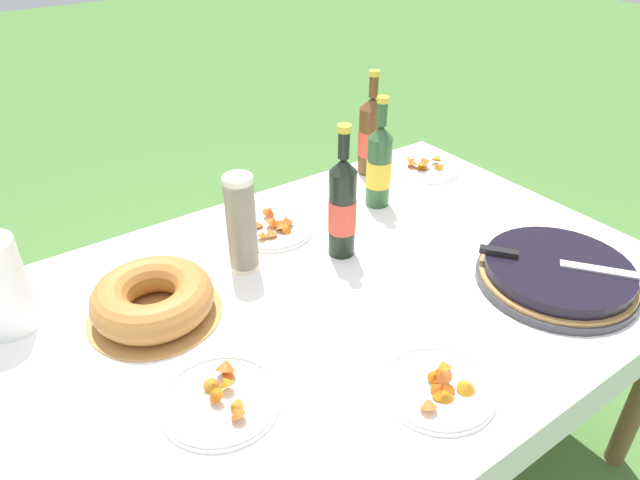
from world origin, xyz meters
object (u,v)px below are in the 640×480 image
(cider_bottle_amber, at_px, (371,136))
(snack_plate_left, at_px, (428,167))
(juice_bottle_red, at_px, (342,207))
(cup_stack, at_px, (241,224))
(cider_bottle_green, at_px, (379,166))
(snack_plate_near, at_px, (439,386))
(snack_plate_far, at_px, (273,227))
(serving_knife, at_px, (547,260))
(snack_plate_right, at_px, (221,398))
(berry_tart, at_px, (557,274))
(bundt_cake, at_px, (153,299))

(cider_bottle_amber, distance_m, snack_plate_left, 0.22)
(cider_bottle_amber, height_order, juice_bottle_red, juice_bottle_red)
(cup_stack, xyz_separation_m, cider_bottle_green, (0.48, 0.06, -0.00))
(snack_plate_near, bearing_deg, snack_plate_far, 86.14)
(juice_bottle_red, xyz_separation_m, snack_plate_far, (-0.09, 0.19, -0.12))
(serving_knife, distance_m, snack_plate_right, 0.81)
(juice_bottle_red, height_order, snack_plate_left, juice_bottle_red)
(berry_tart, distance_m, snack_plate_right, 0.83)
(berry_tart, bearing_deg, bundt_cake, 151.64)
(berry_tart, relative_size, juice_bottle_red, 1.07)
(serving_knife, height_order, snack_plate_right, serving_knife)
(cider_bottle_amber, bearing_deg, bundt_cake, -161.34)
(snack_plate_right, bearing_deg, snack_plate_far, 49.51)
(snack_plate_left, relative_size, snack_plate_right, 0.92)
(cup_stack, distance_m, snack_plate_left, 0.79)
(bundt_cake, height_order, snack_plate_near, bundt_cake)
(snack_plate_far, bearing_deg, serving_knife, -54.73)
(snack_plate_right, bearing_deg, snack_plate_left, 25.92)
(snack_plate_far, bearing_deg, cider_bottle_green, -8.02)
(snack_plate_left, relative_size, snack_plate_far, 0.92)
(cider_bottle_green, bearing_deg, bundt_cake, -171.71)
(snack_plate_far, bearing_deg, cider_bottle_amber, 16.48)
(berry_tart, xyz_separation_m, serving_knife, (-0.02, 0.02, 0.04))
(serving_knife, distance_m, bundt_cake, 0.91)
(serving_knife, xyz_separation_m, bundt_cake, (-0.81, 0.42, -0.02))
(berry_tart, relative_size, cider_bottle_amber, 1.12)
(bundt_cake, distance_m, snack_plate_near, 0.63)
(cider_bottle_green, distance_m, snack_plate_left, 0.31)
(cup_stack, xyz_separation_m, juice_bottle_red, (0.24, -0.08, 0.01))
(berry_tart, bearing_deg, cider_bottle_green, 99.34)
(cup_stack, distance_m, snack_plate_near, 0.59)
(snack_plate_near, relative_size, snack_plate_right, 0.97)
(cup_stack, relative_size, snack_plate_left, 1.21)
(cider_bottle_green, xyz_separation_m, snack_plate_far, (-0.33, 0.05, -0.11))
(bundt_cake, distance_m, snack_plate_right, 0.31)
(bundt_cake, relative_size, cup_stack, 1.17)
(bundt_cake, bearing_deg, snack_plate_left, 10.24)
(cider_bottle_amber, bearing_deg, cup_stack, -157.98)
(cup_stack, bearing_deg, berry_tart, -40.51)
(bundt_cake, bearing_deg, snack_plate_right, -89.13)
(juice_bottle_red, xyz_separation_m, snack_plate_near, (-0.13, -0.48, -0.12))
(berry_tart, bearing_deg, snack_plate_left, 72.89)
(cup_stack, relative_size, snack_plate_near, 1.16)
(berry_tart, distance_m, cider_bottle_green, 0.57)
(cider_bottle_green, distance_m, juice_bottle_red, 0.29)
(snack_plate_right, distance_m, snack_plate_far, 0.61)
(cider_bottle_amber, bearing_deg, snack_plate_left, -32.83)
(cup_stack, relative_size, cider_bottle_green, 0.78)
(cup_stack, bearing_deg, serving_knife, -40.02)
(cup_stack, bearing_deg, cider_bottle_amber, 22.02)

